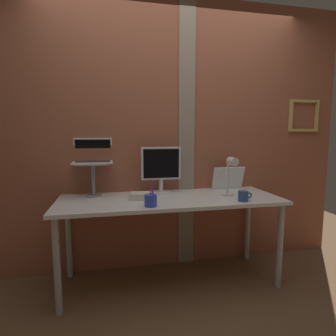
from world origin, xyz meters
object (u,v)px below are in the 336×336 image
(coffee_mug, at_px, (243,196))
(monitor, at_px, (161,166))
(laptop, at_px, (93,156))
(desk_lamp, at_px, (230,172))
(pen_cup, at_px, (151,200))
(whiteboard_panel, at_px, (228,178))

(coffee_mug, bearing_deg, monitor, 143.00)
(monitor, height_order, coffee_mug, monitor)
(laptop, relative_size, desk_lamp, 0.98)
(laptop, height_order, pen_cup, laptop)
(whiteboard_panel, relative_size, pen_cup, 1.83)
(pen_cup, relative_size, coffee_mug, 1.44)
(monitor, distance_m, pen_cup, 0.53)
(desk_lamp, bearing_deg, coffee_mug, -79.22)
(pen_cup, bearing_deg, coffee_mug, -0.00)
(monitor, bearing_deg, whiteboard_panel, 3.05)
(laptop, xyz_separation_m, coffee_mug, (1.22, -0.52, -0.31))
(whiteboard_panel, xyz_separation_m, pen_cup, (-0.86, -0.49, -0.07))
(laptop, bearing_deg, pen_cup, -49.27)
(laptop, distance_m, desk_lamp, 1.24)
(laptop, height_order, coffee_mug, laptop)
(whiteboard_panel, bearing_deg, pen_cup, -150.01)
(pen_cup, bearing_deg, laptop, 130.73)
(desk_lamp, xyz_separation_m, coffee_mug, (0.04, -0.19, -0.17))
(monitor, height_order, whiteboard_panel, monitor)
(laptop, xyz_separation_m, pen_cup, (0.45, -0.52, -0.31))
(whiteboard_panel, distance_m, pen_cup, 0.99)
(desk_lamp, bearing_deg, whiteboard_panel, 68.82)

